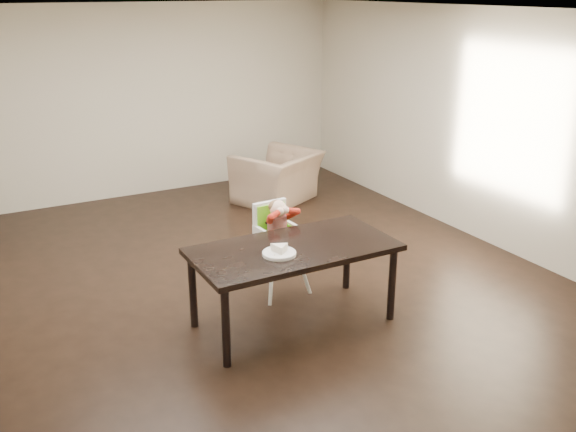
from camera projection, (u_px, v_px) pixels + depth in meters
The scene contains 6 objects.
ground at pixel (249, 282), 6.66m from camera, with size 7.00×7.00×0.00m, color black.
room_walls at pixel (245, 104), 6.03m from camera, with size 6.02×7.02×2.71m.
dining_table at pixel (294, 255), 5.65m from camera, with size 1.80×0.90×0.75m.
high_chair at pixel (276, 227), 6.29m from camera, with size 0.43×0.43×0.96m.
plate at pixel (279, 251), 5.45m from camera, with size 0.36×0.36×0.08m.
armchair at pixel (277, 169), 9.02m from camera, with size 1.08×0.70×0.95m, color #987B61.
Camera 1 is at (-2.52, -5.50, 2.91)m, focal length 40.00 mm.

